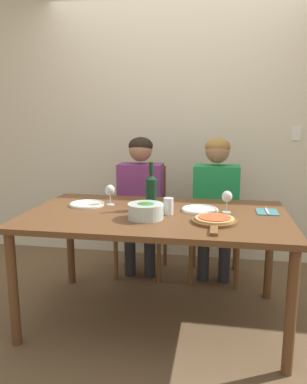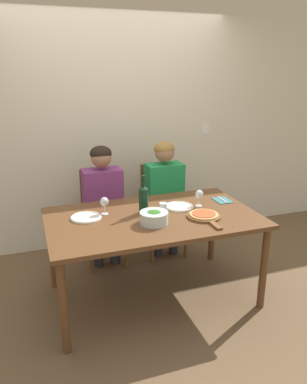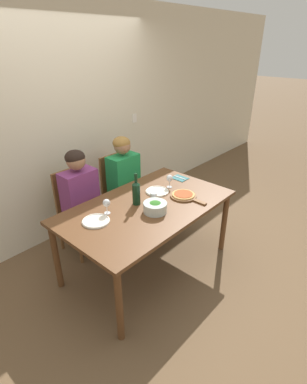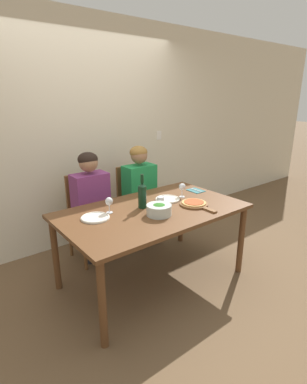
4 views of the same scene
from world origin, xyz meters
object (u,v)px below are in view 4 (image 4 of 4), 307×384
(fork_on_napkin, at_px, (196,190))
(wine_glass_right, at_px, (182,188))
(chair_left, at_px, (88,214))
(wine_bottle, at_px, (142,195))
(dinner_plate_right, at_px, (168,199))
(wine_glass_left, at_px, (109,202))
(pizza_on_board, at_px, (195,204))
(dinner_plate_left, at_px, (95,218))
(water_tumbler, at_px, (160,202))
(chair_right, at_px, (135,202))
(person_man, at_px, (140,186))
(person_woman, at_px, (91,197))
(broccoli_bowl, at_px, (159,210))

(fork_on_napkin, bearing_deg, wine_glass_right, -167.53)
(chair_left, bearing_deg, wine_bottle, -74.41)
(dinner_plate_right, relative_size, wine_glass_left, 1.67)
(pizza_on_board, relative_size, wine_glass_left, 2.76)
(dinner_plate_left, relative_size, water_tumbler, 2.29)
(wine_glass_left, distance_m, fork_on_napkin, 1.11)
(chair_right, height_order, dinner_plate_left, chair_right)
(person_man, height_order, wine_glass_left, person_man)
(dinner_plate_left, xyz_separation_m, dinner_plate_right, (0.82, -0.02, 0.00))
(chair_right, relative_size, person_man, 0.78)
(wine_glass_right, bearing_deg, chair_left, 133.49)
(person_woman, height_order, dinner_plate_left, person_woman)
(person_woman, height_order, fork_on_napkin, person_woman)
(wine_bottle, height_order, pizza_on_board, wine_bottle)
(chair_right, bearing_deg, person_man, -90.00)
(broccoli_bowl, relative_size, dinner_plate_left, 0.90)
(dinner_plate_left, height_order, water_tumbler, water_tumbler)
(fork_on_napkin, bearing_deg, dinner_plate_right, -175.43)
(wine_bottle, relative_size, fork_on_napkin, 1.84)
(pizza_on_board, distance_m, wine_glass_left, 0.84)
(dinner_plate_left, bearing_deg, dinner_plate_right, -1.47)
(wine_bottle, bearing_deg, wine_glass_right, -0.62)
(chair_right, distance_m, person_man, 0.26)
(fork_on_napkin, bearing_deg, broccoli_bowl, -159.19)
(chair_left, distance_m, chair_right, 0.65)
(dinner_plate_right, distance_m, wine_glass_left, 0.66)
(water_tumbler, height_order, fork_on_napkin, water_tumbler)
(person_woman, bearing_deg, broccoli_bowl, -76.03)
(dinner_plate_left, distance_m, fork_on_napkin, 1.27)
(chair_left, bearing_deg, wine_glass_left, -98.72)
(wine_bottle, relative_size, dinner_plate_right, 1.31)
(chair_left, xyz_separation_m, person_woman, (-0.00, -0.11, 0.23))
(chair_left, bearing_deg, wine_glass_right, -46.51)
(chair_left, height_order, fork_on_napkin, chair_left)
(wine_glass_left, bearing_deg, chair_left, 81.28)
(chair_right, height_order, water_tumbler, chair_right)
(broccoli_bowl, xyz_separation_m, dinner_plate_right, (0.33, 0.26, -0.04))
(chair_right, bearing_deg, fork_on_napkin, -63.92)
(person_man, height_order, wine_bottle, person_man)
(wine_bottle, xyz_separation_m, pizza_on_board, (0.44, -0.26, -0.12))
(pizza_on_board, bearing_deg, wine_glass_left, 155.67)
(chair_left, height_order, person_woman, person_woman)
(chair_right, relative_size, dinner_plate_left, 3.82)
(broccoli_bowl, height_order, dinner_plate_right, broccoli_bowl)
(person_woman, bearing_deg, wine_bottle, -71.82)
(broccoli_bowl, bearing_deg, water_tumbler, 46.37)
(broccoli_bowl, xyz_separation_m, dinner_plate_left, (-0.49, 0.28, -0.04))
(person_man, distance_m, wine_glass_right, 0.67)
(dinner_plate_left, height_order, pizza_on_board, pizza_on_board)
(dinner_plate_left, relative_size, fork_on_napkin, 1.40)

